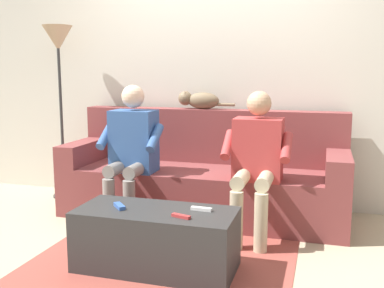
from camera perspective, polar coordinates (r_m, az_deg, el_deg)
name	(u,v)px	position (r m, az deg, el deg)	size (l,w,h in m)	color
ground_plane	(178,243)	(3.56, -1.72, -12.32)	(8.00, 8.00, 0.00)	tan
back_wall	(216,65)	(4.48, 3.09, 9.83)	(5.57, 0.06, 2.71)	beige
couch	(204,178)	(4.15, 1.53, -4.36)	(2.52, 0.83, 0.94)	brown
coffee_table	(156,239)	(3.07, -4.53, -11.87)	(1.05, 0.47, 0.41)	#2D2D2D
person_left_seated	(257,156)	(3.58, 8.12, -1.47)	(0.53, 0.59, 1.15)	#B23838
person_right_seated	(131,146)	(3.89, -7.62, -0.28)	(0.53, 0.50, 1.19)	#335693
cat_on_backrest	(199,100)	(4.32, 0.86, 5.55)	(0.55, 0.14, 0.17)	#756047
remote_blue	(119,206)	(3.07, -9.11, -7.72)	(0.13, 0.04, 0.02)	#3860B7
remote_red	(181,216)	(2.84, -1.39, -9.06)	(0.13, 0.03, 0.02)	#B73333
remote_white	(201,209)	(2.98, 1.19, -8.16)	(0.14, 0.04, 0.02)	white
floor_rug	(164,259)	(3.28, -3.48, -14.18)	(1.78, 1.58, 0.01)	#9E473D
floor_lamp	(58,51)	(4.80, -16.45, 11.15)	(0.30, 0.30, 1.75)	#2D2D2D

